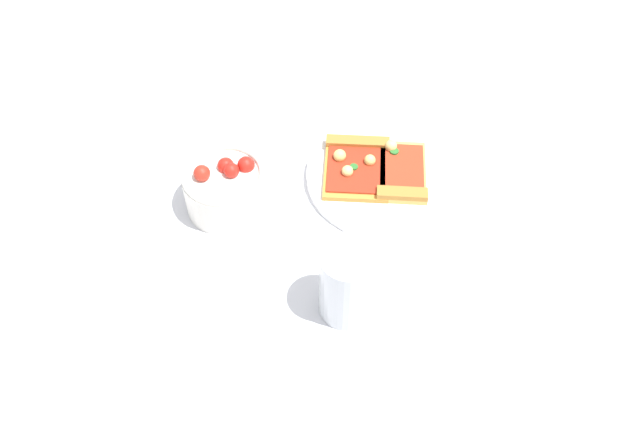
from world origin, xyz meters
name	(u,v)px	position (x,y,z in m)	size (l,w,h in m)	color
ground_plane	(371,194)	(0.00, 0.00, 0.00)	(2.40, 2.40, 0.00)	silver
plate	(387,176)	(-0.03, -0.02, 0.01)	(0.24, 0.24, 0.01)	white
pizza_slice_near	(401,175)	(-0.05, -0.01, 0.02)	(0.10, 0.14, 0.02)	#E5B256
pizza_slice_far	(356,163)	(0.01, -0.05, 0.02)	(0.13, 0.14, 0.03)	gold
salad_bowl	(225,188)	(0.21, -0.02, 0.04)	(0.12, 0.12, 0.08)	white
soda_glass	(348,283)	(0.08, 0.18, 0.06)	(0.07, 0.07, 0.11)	silver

